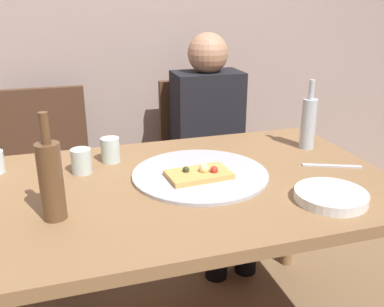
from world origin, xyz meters
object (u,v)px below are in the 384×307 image
at_px(table_knife, 332,166).
at_px(short_glass, 81,161).
at_px(pizza_tray, 200,174).
at_px(wine_bottle, 308,122).
at_px(guest_in_sweater, 213,137).
at_px(tumbler_far, 110,150).
at_px(pizza_slice_last, 199,174).
at_px(beer_bottle, 51,179).
at_px(plate_stack, 331,196).
at_px(chair_left, 47,167).
at_px(dining_table, 163,203).
at_px(chair_right, 203,150).

bearing_deg(table_knife, short_glass, -170.51).
height_order(pizza_tray, wine_bottle, wine_bottle).
height_order(pizza_tray, guest_in_sweater, guest_in_sweater).
bearing_deg(tumbler_far, pizza_slice_last, -44.41).
distance_m(beer_bottle, guest_in_sweater, 1.17).
distance_m(pizza_tray, guest_in_sweater, 0.74).
height_order(wine_bottle, tumbler_far, wine_bottle).
bearing_deg(plate_stack, short_glass, 147.76).
bearing_deg(plate_stack, tumbler_far, 138.69).
bearing_deg(tumbler_far, wine_bottle, -5.85).
xyz_separation_m(wine_bottle, plate_stack, (-0.19, -0.46, -0.10)).
bearing_deg(pizza_tray, table_knife, -7.30).
bearing_deg(guest_in_sweater, tumbler_far, 36.97).
bearing_deg(plate_stack, chair_left, 128.17).
xyz_separation_m(wine_bottle, table_knife, (-0.02, -0.22, -0.11)).
relative_size(chair_left, guest_in_sweater, 0.77).
relative_size(beer_bottle, plate_stack, 1.39).
distance_m(dining_table, chair_left, 0.96).
relative_size(pizza_slice_last, plate_stack, 1.00).
relative_size(pizza_tray, pizza_slice_last, 2.13).
relative_size(plate_stack, chair_left, 0.25).
xyz_separation_m(wine_bottle, short_glass, (-0.93, 0.00, -0.07)).
bearing_deg(short_glass, table_knife, -13.52).
height_order(beer_bottle, chair_left, beer_bottle).
bearing_deg(table_knife, guest_in_sweater, 129.37).
relative_size(pizza_tray, chair_left, 0.54).
bearing_deg(plate_stack, wine_bottle, 67.43).
bearing_deg(plate_stack, beer_bottle, 170.42).
distance_m(dining_table, wine_bottle, 0.72).
bearing_deg(guest_in_sweater, table_knife, 106.36).
relative_size(wine_bottle, table_knife, 1.32).
relative_size(dining_table, pizza_slice_last, 7.08).
bearing_deg(tumbler_far, guest_in_sweater, 36.97).
xyz_separation_m(beer_bottle, chair_right, (0.79, 0.99, -0.34)).
bearing_deg(tumbler_far, short_glass, -144.58).
bearing_deg(wine_bottle, guest_in_sweater, 114.43).
bearing_deg(tumbler_far, pizza_tray, -39.19).
relative_size(dining_table, guest_in_sweater, 1.39).
bearing_deg(guest_in_sweater, chair_left, -10.13).
distance_m(wine_bottle, chair_left, 1.32).
distance_m(short_glass, chair_left, 0.74).
relative_size(wine_bottle, chair_left, 0.32).
height_order(pizza_slice_last, short_glass, short_glass).
height_order(plate_stack, table_knife, plate_stack).
bearing_deg(tumbler_far, beer_bottle, -117.57).
height_order(short_glass, guest_in_sweater, guest_in_sweater).
distance_m(pizza_slice_last, chair_right, 0.94).
bearing_deg(chair_right, chair_left, 0.00).
relative_size(short_glass, table_knife, 0.42).
bearing_deg(beer_bottle, short_glass, 73.36).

